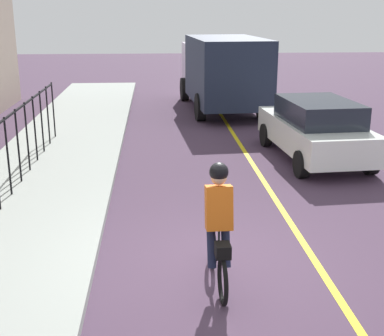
# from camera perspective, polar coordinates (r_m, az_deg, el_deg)

# --- Properties ---
(ground_plane) EXTENTS (80.00, 80.00, 0.00)m
(ground_plane) POSITION_cam_1_polar(r_m,az_deg,el_deg) (8.32, 2.31, -10.38)
(ground_plane) COLOR #473448
(lane_line_centre) EXTENTS (36.00, 0.12, 0.01)m
(lane_line_centre) POSITION_cam_1_polar(r_m,az_deg,el_deg) (8.63, 13.09, -9.76)
(lane_line_centre) COLOR yellow
(lane_line_centre) RESTS_ON ground
(cyclist_lead) EXTENTS (1.71, 0.37, 1.83)m
(cyclist_lead) POSITION_cam_1_polar(r_m,az_deg,el_deg) (7.35, 2.84, -6.35)
(cyclist_lead) COLOR black
(cyclist_lead) RESTS_ON ground
(patrol_sedan) EXTENTS (4.52, 2.18, 1.58)m
(patrol_sedan) POSITION_cam_1_polar(r_m,az_deg,el_deg) (14.08, 13.07, 4.16)
(patrol_sedan) COLOR white
(patrol_sedan) RESTS_ON ground
(box_truck_background) EXTENTS (6.85, 2.90, 2.78)m
(box_truck_background) POSITION_cam_1_polar(r_m,az_deg,el_deg) (20.50, 3.25, 10.45)
(box_truck_background) COLOR #1C2437
(box_truck_background) RESTS_ON ground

